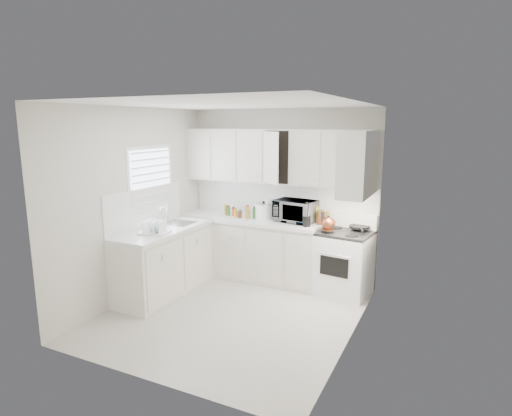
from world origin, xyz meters
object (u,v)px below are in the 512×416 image
Objects in this scene: stove at (343,254)px; dish_rack at (154,226)px; microwave at (295,209)px; utensil_crock at (307,214)px; tea_kettle at (328,223)px; rice_cooker at (264,210)px.

stove is 2.63m from dish_rack.
utensil_crock is (0.25, -0.21, -0.02)m from microwave.
tea_kettle is 0.63× the size of dish_rack.
utensil_crock reaches higher than rice_cooker.
microwave is 0.33m from utensil_crock.
stove is at bearing 1.52° from microwave.
rice_cooker is 0.81m from utensil_crock.
rice_cooker is 1.74m from dish_rack.
dish_rack is (-2.19, -1.36, 0.48)m from stove.
rice_cooker is (-1.28, 0.11, 0.51)m from stove.
stove is 0.95m from microwave.
rice_cooker reaches higher than dish_rack.
dish_rack is at bearing -143.38° from utensil_crock.
tea_kettle is at bearing -15.21° from microwave.
tea_kettle reaches higher than dish_rack.
microwave is 2.21× the size of rice_cooker.
stove is 3.22× the size of utensil_crock.
tea_kettle is 2.35m from dish_rack.
stove is at bearing 41.45° from tea_kettle.
rice_cooker reaches higher than tea_kettle.
tea_kettle is 0.64m from microwave.
rice_cooker is 0.71× the size of dish_rack.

